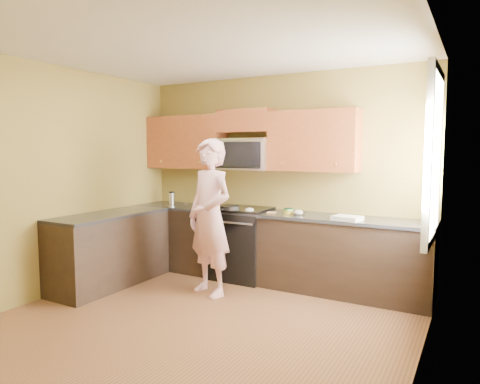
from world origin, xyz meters
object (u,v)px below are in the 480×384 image
Objects in this scene: woman at (210,217)px; travel_mug at (172,203)px; stove at (241,243)px; microwave at (245,170)px; frying_pan at (230,210)px; butter_tub at (288,214)px.

woman is 10.33× the size of travel_mug.
stove is 0.98m from microwave.
frying_pan is 0.75m from butter_tub.
frying_pan is (-0.03, 0.50, 0.03)m from woman.
travel_mug is at bearing 174.98° from stove.
frying_pan reaches higher than butter_tub.
stove is 2.22× the size of frying_pan.
microwave is at bearing 109.43° from woman.
butter_tub is (0.70, -0.15, -0.53)m from microwave.
travel_mug reaches higher than stove.
microwave is 1.78× the size of frying_pan.
woman reaches higher than butter_tub.
stove is at bearing 79.96° from frying_pan.
frying_pan is at bearing 112.04° from woman.
frying_pan is 3.50× the size of butter_tub.
microwave is 0.41× the size of woman.
butter_tub is at bearing -12.49° from microwave.
frying_pan is at bearing -93.07° from microwave.
woman is at bearing -34.93° from travel_mug.
frying_pan is at bearing -16.58° from travel_mug.
stove is 0.51× the size of woman.
microwave reaches higher than butter_tub.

